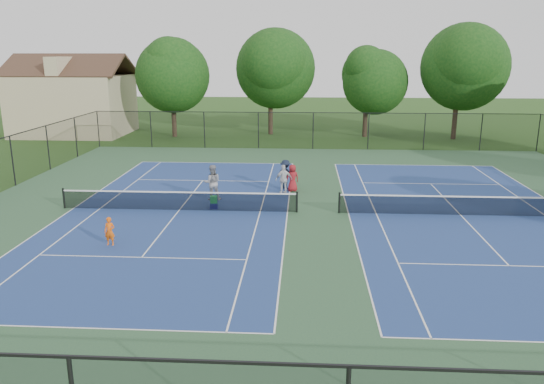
# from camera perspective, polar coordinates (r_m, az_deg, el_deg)

# --- Properties ---
(ground) EXTENTS (140.00, 140.00, 0.00)m
(ground) POSITION_cam_1_polar(r_m,az_deg,el_deg) (26.53, 4.95, -2.24)
(ground) COLOR #234716
(ground) RESTS_ON ground
(court_pad) EXTENTS (36.00, 36.00, 0.01)m
(court_pad) POSITION_cam_1_polar(r_m,az_deg,el_deg) (26.53, 4.95, -2.23)
(court_pad) COLOR #2C4F37
(court_pad) RESTS_ON ground
(tennis_court_left) EXTENTS (12.00, 23.83, 1.07)m
(tennis_court_left) POSITION_cam_1_polar(r_m,az_deg,el_deg) (27.22, -9.95, -1.76)
(tennis_court_left) COLOR navy
(tennis_court_left) RESTS_ON ground
(tennis_court_right) EXTENTS (12.00, 23.83, 1.07)m
(tennis_court_right) POSITION_cam_1_polar(r_m,az_deg,el_deg) (27.61, 19.64, -2.18)
(tennis_court_right) COLOR navy
(tennis_court_right) RESTS_ON ground
(perimeter_fence) EXTENTS (36.08, 36.08, 3.02)m
(perimeter_fence) POSITION_cam_1_polar(r_m,az_deg,el_deg) (26.11, 5.03, 1.13)
(perimeter_fence) COLOR black
(perimeter_fence) RESTS_ON ground
(tree_back_a) EXTENTS (6.80, 6.80, 9.15)m
(tree_back_a) POSITION_cam_1_polar(r_m,az_deg,el_deg) (50.89, -10.73, 12.63)
(tree_back_a) COLOR #2D2116
(tree_back_a) RESTS_ON ground
(tree_back_b) EXTENTS (7.60, 7.60, 10.03)m
(tree_back_b) POSITION_cam_1_polar(r_m,az_deg,el_deg) (51.48, -0.17, 13.52)
(tree_back_b) COLOR #2D2116
(tree_back_b) RESTS_ON ground
(tree_back_c) EXTENTS (6.00, 6.00, 8.40)m
(tree_back_c) POSITION_cam_1_polar(r_m,az_deg,el_deg) (50.74, 10.19, 12.02)
(tree_back_c) COLOR #2D2116
(tree_back_c) RESTS_ON ground
(tree_back_d) EXTENTS (7.80, 7.80, 10.37)m
(tree_back_d) POSITION_cam_1_polar(r_m,az_deg,el_deg) (51.25, 19.54, 12.95)
(tree_back_d) COLOR #2D2116
(tree_back_d) RESTS_ON ground
(clapboard_house) EXTENTS (10.80, 8.10, 7.65)m
(clapboard_house) POSITION_cam_1_polar(r_m,az_deg,el_deg) (55.25, -20.57, 9.05)
(clapboard_house) COLOR tan
(clapboard_house) RESTS_ON ground
(child_player) EXTENTS (0.45, 0.30, 1.21)m
(child_player) POSITION_cam_1_polar(r_m,az_deg,el_deg) (22.89, -17.07, -4.07)
(child_player) COLOR #FA6110
(child_player) RESTS_ON ground
(instructor) EXTENTS (1.08, 0.92, 1.93)m
(instructor) POSITION_cam_1_polar(r_m,az_deg,el_deg) (28.68, -6.45, 1.02)
(instructor) COLOR #949497
(instructor) RESTS_ON ground
(bystander_a) EXTENTS (1.06, 0.72, 1.66)m
(bystander_a) POSITION_cam_1_polar(r_m,az_deg,el_deg) (29.80, 1.27, 1.38)
(bystander_a) COLOR silver
(bystander_a) RESTS_ON ground
(bystander_b) EXTENTS (1.28, 1.06, 1.72)m
(bystander_b) POSITION_cam_1_polar(r_m,az_deg,el_deg) (30.90, 1.45, 1.92)
(bystander_b) COLOR #161E31
(bystander_b) RESTS_ON ground
(bystander_c) EXTENTS (0.90, 0.76, 1.56)m
(bystander_c) POSITION_cam_1_polar(r_m,az_deg,el_deg) (30.35, 2.21, 1.52)
(bystander_c) COLOR maroon
(bystander_c) RESTS_ON ground
(ball_crate) EXTENTS (0.45, 0.39, 0.30)m
(ball_crate) POSITION_cam_1_polar(r_m,az_deg,el_deg) (27.25, -6.28, -1.48)
(ball_crate) COLOR navy
(ball_crate) RESTS_ON ground
(ball_hopper) EXTENTS (0.40, 0.35, 0.37)m
(ball_hopper) POSITION_cam_1_polar(r_m,az_deg,el_deg) (27.16, -6.30, -0.80)
(ball_hopper) COLOR green
(ball_hopper) RESTS_ON ball_crate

